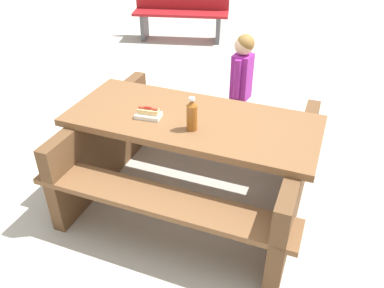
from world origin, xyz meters
TOP-DOWN VIEW (x-y plane):
  - ground_plane at (0.00, 0.00)m, footprint 30.00×30.00m
  - picnic_table at (0.00, 0.00)m, footprint 2.14×1.87m
  - soda_bottle at (-0.10, 0.13)m, footprint 0.07×0.07m
  - hotdog_tray at (0.25, 0.19)m, footprint 0.21×0.17m
  - child_in_coat at (0.17, -0.92)m, footprint 0.18×0.27m
  - park_bench_near at (2.62, -3.01)m, footprint 1.48×1.14m

SIDE VIEW (x-z plane):
  - ground_plane at x=0.00m, z-range 0.00..0.00m
  - picnic_table at x=0.00m, z-range 0.07..0.82m
  - park_bench_near at x=2.62m, z-range 0.02..0.87m
  - child_in_coat at x=0.17m, z-range 0.15..1.24m
  - hotdog_tray at x=0.25m, z-range 0.74..0.82m
  - soda_bottle at x=-0.10m, z-range 0.74..0.98m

